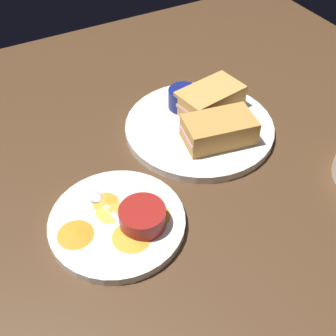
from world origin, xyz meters
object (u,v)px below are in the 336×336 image
object	(u,v)px
sandwich_half_near	(219,130)
plate_sandwich_main	(199,128)
sandwich_half_far	(210,99)
ramekin_dark_sauce	(184,98)
ramekin_light_gravy	(142,216)
spoon_by_gravy_ramekin	(99,201)
plate_chips_companion	(117,222)
spoon_by_dark_ramekin	(198,118)

from	to	relation	value
sandwich_half_near	plate_sandwich_main	bearing A→B (deg)	-82.71
sandwich_half_far	ramekin_dark_sauce	size ratio (longest dim) A/B	2.23
ramekin_light_gravy	spoon_by_gravy_ramekin	xyz separation A→B (cm)	(4.35, -7.33, -1.41)
sandwich_half_far	spoon_by_gravy_ramekin	world-z (taller)	sandwich_half_far
sandwich_half_near	ramekin_dark_sauce	distance (cm)	12.17
plate_sandwich_main	sandwich_half_near	world-z (taller)	sandwich_half_near
sandwich_half_far	plate_chips_companion	xyz separation A→B (cm)	(28.43, 17.36, -3.20)
spoon_by_gravy_ramekin	plate_sandwich_main	bearing A→B (deg)	-159.48
spoon_by_dark_ramekin	spoon_by_gravy_ramekin	bearing A→B (deg)	22.88
ramekin_light_gravy	spoon_by_gravy_ramekin	world-z (taller)	ramekin_light_gravy
plate_chips_companion	sandwich_half_far	bearing A→B (deg)	-148.59
spoon_by_gravy_ramekin	plate_chips_companion	bearing A→B (deg)	103.10
plate_sandwich_main	ramekin_dark_sauce	world-z (taller)	ramekin_dark_sauce
ramekin_light_gravy	spoon_by_gravy_ramekin	distance (cm)	8.64
spoon_by_gravy_ramekin	sandwich_half_near	bearing A→B (deg)	-171.53
sandwich_half_far	ramekin_light_gravy	world-z (taller)	sandwich_half_far
sandwich_half_near	spoon_by_dark_ramekin	world-z (taller)	sandwich_half_near
spoon_by_dark_ramekin	ramekin_dark_sauce	bearing A→B (deg)	-87.48
plate_sandwich_main	sandwich_half_far	distance (cm)	6.44
plate_sandwich_main	spoon_by_gravy_ramekin	distance (cm)	26.78
ramekin_dark_sauce	ramekin_light_gravy	world-z (taller)	ramekin_dark_sauce
ramekin_dark_sauce	plate_chips_companion	size ratio (longest dim) A/B	0.29
sandwich_half_far	spoon_by_dark_ramekin	bearing A→B (deg)	26.59
plate_chips_companion	spoon_by_gravy_ramekin	bearing A→B (deg)	-76.90
sandwich_half_far	spoon_by_gravy_ramekin	xyz separation A→B (cm)	(29.50, 12.76, -2.04)
plate_sandwich_main	spoon_by_dark_ramekin	xyz separation A→B (cm)	(-0.43, -1.37, 1.16)
spoon_by_dark_ramekin	sandwich_half_near	bearing A→B (deg)	92.33
sandwich_half_far	spoon_by_dark_ramekin	world-z (taller)	sandwich_half_far
plate_sandwich_main	ramekin_light_gravy	bearing A→B (deg)	38.92
plate_sandwich_main	plate_chips_companion	xyz separation A→B (cm)	(23.98, 13.98, 0.00)
plate_sandwich_main	plate_chips_companion	world-z (taller)	same
plate_chips_companion	ramekin_light_gravy	bearing A→B (deg)	140.19
ramekin_dark_sauce	spoon_by_gravy_ramekin	xyz separation A→B (cm)	(25.25, 15.99, -1.80)
ramekin_dark_sauce	spoon_by_gravy_ramekin	bearing A→B (deg)	32.34
ramekin_light_gravy	sandwich_half_near	bearing A→B (deg)	-152.44
plate_chips_companion	spoon_by_gravy_ramekin	size ratio (longest dim) A/B	2.20
spoon_by_dark_ramekin	plate_chips_companion	xyz separation A→B (cm)	(24.41, 15.35, -1.16)
spoon_by_dark_ramekin	plate_chips_companion	size ratio (longest dim) A/B	0.45
plate_sandwich_main	spoon_by_gravy_ramekin	xyz separation A→B (cm)	(25.05, 9.38, 1.16)
ramekin_dark_sauce	sandwich_half_far	bearing A→B (deg)	142.76
sandwich_half_near	spoon_by_dark_ramekin	bearing A→B (deg)	-87.67
sandwich_half_near	sandwich_half_far	world-z (taller)	same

